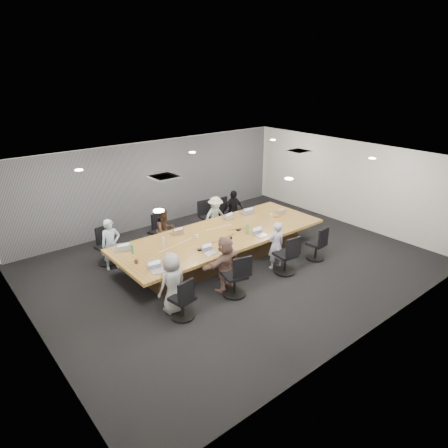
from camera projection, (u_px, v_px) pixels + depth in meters
floor at (233, 264)px, 10.84m from camera, size 10.00×8.00×0.00m
ceiling at (234, 163)px, 9.80m from camera, size 10.00×8.00×0.00m
wall_back at (155, 183)px, 13.20m from camera, size 10.00×0.00×2.80m
wall_front at (373, 274)px, 7.44m from camera, size 10.00×0.00×2.80m
wall_left at (29, 276)px, 7.38m from camera, size 0.00×8.00×2.80m
wall_right at (348, 183)px, 13.26m from camera, size 0.00×8.00×2.80m
curtain at (157, 184)px, 13.14m from camera, size 9.80×0.04×2.80m
conference_table at (222, 245)px, 11.05m from camera, size 6.00×2.20×0.74m
chair_0 at (107, 250)px, 10.74m from camera, size 0.64×0.64×0.81m
chair_1 at (159, 234)px, 11.69m from camera, size 0.72×0.72×0.83m
chair_2 at (209, 220)px, 12.76m from camera, size 0.64×0.64×0.86m
chair_3 at (226, 216)px, 13.20m from camera, size 0.54×0.54×0.76m
chair_4 at (182, 302)px, 8.40m from camera, size 0.60×0.60×0.78m
chair_5 at (234, 279)px, 9.23m from camera, size 0.70×0.70×0.86m
chair_6 at (285, 257)px, 10.24m from camera, size 0.66×0.66×0.87m
chair_7 at (316, 246)px, 11.00m from camera, size 0.56×0.56×0.76m
person_0 at (111, 244)px, 10.38m from camera, size 0.55×0.40×1.37m
laptop_0 at (120, 249)px, 9.96m from camera, size 0.37×0.29×0.02m
person_1 at (165, 231)px, 11.35m from camera, size 0.68×0.56×1.30m
laptop_1 at (175, 233)px, 10.92m from camera, size 0.31×0.23×0.02m
person_2 at (216, 217)px, 12.43m from camera, size 0.84×0.50×1.28m
laptop_2 at (227, 218)px, 11.99m from camera, size 0.32×0.24×0.02m
person_3 at (233, 211)px, 12.83m from camera, size 0.81×0.37×1.35m
laptop_3 at (244, 213)px, 12.41m from camera, size 0.37×0.27×0.02m
person_4 at (173, 283)px, 8.54m from camera, size 0.73×0.53×1.38m
laptop_4 at (159, 271)px, 8.91m from camera, size 0.37×0.28×0.02m
person_5 at (225, 263)px, 9.39m from camera, size 1.32×0.66×1.36m
laptop_5 at (211, 253)px, 9.76m from camera, size 0.31×0.22×0.02m
person_6 at (276, 245)px, 10.41m from camera, size 0.53×0.41×1.30m
laptop_6 at (261, 235)px, 10.77m from camera, size 0.33×0.24×0.02m
bottle_green_left at (132, 249)px, 9.72m from camera, size 0.08×0.08×0.23m
bottle_green_right at (247, 229)px, 10.85m from camera, size 0.10×0.10×0.27m
bottle_clear at (164, 241)px, 10.15m from camera, size 0.08×0.08×0.22m
cup_white_far at (197, 236)px, 10.59m from camera, size 0.11×0.11×0.11m
cup_white_near at (271, 215)px, 12.09m from camera, size 0.09×0.09×0.11m
mug_brown at (136, 261)px, 9.26m from camera, size 0.10×0.10×0.11m
mic_left at (200, 250)px, 9.93m from camera, size 0.18×0.15×0.03m
mic_right at (239, 230)px, 11.13m from camera, size 0.15×0.11×0.03m
stapler at (230, 239)px, 10.52m from camera, size 0.17×0.10×0.06m
canvas_bag at (281, 212)px, 12.35m from camera, size 0.27×0.18×0.14m
snack_packet at (276, 216)px, 12.11m from camera, size 0.20×0.18×0.04m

